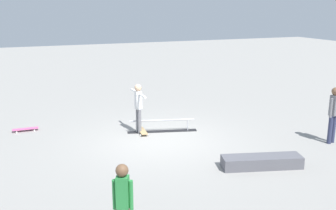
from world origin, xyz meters
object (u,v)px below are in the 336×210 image
Objects in this scene: grind_rail at (162,126)px; skater_main at (138,105)px; loose_skateboard_pink at (25,129)px; bystander_grey_shirt at (334,112)px; bystander_green_shirt at (123,202)px; skateboard_main at (142,131)px; skate_ledge at (262,162)px.

skater_main is at bearing 3.85° from grind_rail.
loose_skateboard_pink is at bearing -116.50° from skater_main.
bystander_grey_shirt is at bearing 56.69° from skater_main.
bystander_grey_shirt reaches higher than loose_skateboard_pink.
bystander_green_shirt is (2.12, 5.83, -0.06)m from skater_main.
grind_rail is at bearing 90.35° from bystander_green_shirt.
bystander_grey_shirt is (-4.89, 2.94, 0.88)m from skateboard_main.
skateboard_main is (-0.09, 0.07, -0.85)m from skater_main.
skater_main is at bearing 97.12° from bystander_green_shirt.
grind_rail is 4.43m from loose_skateboard_pink.
bystander_grey_shirt is at bearing -165.38° from skate_ledge.
loose_skateboard_pink is (5.39, -5.31, -0.08)m from skate_ledge.
skateboard_main is (1.93, -3.71, -0.08)m from skate_ledge.
skateboard_main is at bearing -62.48° from skate_ledge.
bystander_grey_shirt reaches higher than skater_main.
skate_ledge is at bearing 26.00° from skater_main.
grind_rail is 1.32× the size of bystander_grey_shirt.
bystander_grey_shirt is at bearing -115.13° from skateboard_main.
skate_ledge is at bearing 53.28° from bystander_green_shirt.
skate_ledge is 4.36m from skater_main.
bystander_grey_shirt is (-4.24, 2.87, 0.78)m from grind_rail.
grind_rail reaches higher than loose_skateboard_pink.
loose_skateboard_pink is at bearing 71.07° from skateboard_main.
bystander_green_shirt is (7.10, 2.81, -0.09)m from bystander_grey_shirt.
skater_main is (2.03, -3.79, 0.77)m from skate_ledge.
grind_rail is 1.41× the size of skater_main.
skate_ledge is 4.67m from bystander_green_shirt.
bystander_grey_shirt is 9.54m from loose_skateboard_pink.
bystander_green_shirt reaches higher than grind_rail.
skateboard_main is at bearing 96.07° from bystander_green_shirt.
skateboard_main is at bearing -23.45° from loose_skateboard_pink.
bystander_grey_shirt is 7.64m from bystander_green_shirt.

